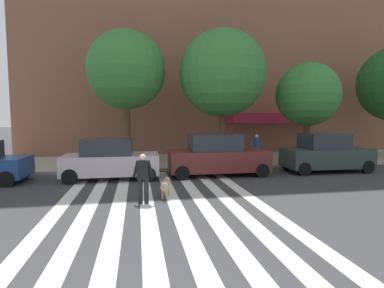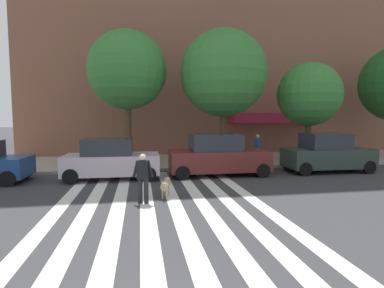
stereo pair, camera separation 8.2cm
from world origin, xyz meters
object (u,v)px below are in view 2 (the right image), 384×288
(parked_car_third_in_line, at_px, (218,156))
(parked_car_fourth_in_line, at_px, (327,154))
(street_tree_nearest, at_px, (127,70))
(pedestrian_bystander, at_px, (257,146))
(pedestrian_dog_walker, at_px, (143,176))
(dog_on_leash, at_px, (166,185))
(parked_car_behind_first, at_px, (111,160))
(street_tree_middle, at_px, (223,73))
(street_tree_further, at_px, (309,95))

(parked_car_third_in_line, relative_size, parked_car_fourth_in_line, 1.08)
(street_tree_nearest, xyz_separation_m, pedestrian_bystander, (7.57, -0.73, -4.39))
(pedestrian_dog_walker, bearing_deg, dog_on_leash, 40.70)
(parked_car_behind_first, distance_m, parked_car_fourth_in_line, 10.80)
(parked_car_fourth_in_line, distance_m, dog_on_leash, 9.34)
(street_tree_nearest, height_order, dog_on_leash, street_tree_nearest)
(parked_car_third_in_line, distance_m, street_tree_nearest, 7.31)
(street_tree_middle, xyz_separation_m, street_tree_further, (5.24, -0.24, -1.16))
(parked_car_third_in_line, height_order, street_tree_further, street_tree_further)
(pedestrian_dog_walker, relative_size, dog_on_leash, 1.48)
(street_tree_nearest, bearing_deg, parked_car_fourth_in_line, -20.28)
(parked_car_fourth_in_line, xyz_separation_m, street_tree_nearest, (-10.15, 3.75, 4.53))
(pedestrian_dog_walker, bearing_deg, street_tree_middle, 57.13)
(parked_car_third_in_line, bearing_deg, street_tree_further, 23.66)
(street_tree_middle, xyz_separation_m, pedestrian_dog_walker, (-4.69, -7.26, -4.39))
(street_tree_middle, relative_size, pedestrian_dog_walker, 4.67)
(street_tree_further, relative_size, pedestrian_bystander, 3.61)
(parked_car_third_in_line, relative_size, pedestrian_bystander, 2.90)
(street_tree_nearest, distance_m, street_tree_middle, 5.48)
(parked_car_third_in_line, distance_m, pedestrian_dog_walker, 5.60)
(parked_car_fourth_in_line, height_order, street_tree_nearest, street_tree_nearest)
(parked_car_third_in_line, relative_size, street_tree_nearest, 0.63)
(street_tree_middle, xyz_separation_m, pedestrian_bystander, (2.15, 0.02, -4.24))
(street_tree_further, bearing_deg, pedestrian_bystander, 175.27)
(pedestrian_dog_walker, bearing_deg, pedestrian_bystander, 46.77)
(parked_car_third_in_line, xyz_separation_m, pedestrian_dog_walker, (-3.63, -4.26, -0.03))
(parked_car_third_in_line, xyz_separation_m, street_tree_further, (6.30, 2.76, 3.20))
(street_tree_nearest, bearing_deg, parked_car_third_in_line, -40.67)
(parked_car_behind_first, relative_size, dog_on_leash, 3.84)
(parked_car_fourth_in_line, xyz_separation_m, street_tree_further, (0.51, 2.76, 3.22))
(street_tree_nearest, relative_size, pedestrian_bystander, 4.61)
(parked_car_third_in_line, distance_m, pedestrian_bystander, 4.41)
(parked_car_third_in_line, bearing_deg, parked_car_behind_first, 179.99)
(street_tree_nearest, height_order, street_tree_further, street_tree_nearest)
(parked_car_third_in_line, xyz_separation_m, parked_car_fourth_in_line, (5.78, 0.00, -0.02))
(parked_car_fourth_in_line, distance_m, pedestrian_bystander, 3.97)
(parked_car_fourth_in_line, relative_size, street_tree_further, 0.75)
(parked_car_third_in_line, xyz_separation_m, street_tree_middle, (1.06, 3.00, 4.36))
(street_tree_middle, relative_size, pedestrian_bystander, 4.67)
(parked_car_behind_first, height_order, street_tree_nearest, street_tree_nearest)
(parked_car_third_in_line, relative_size, street_tree_further, 0.80)
(street_tree_middle, height_order, dog_on_leash, street_tree_middle)
(parked_car_third_in_line, xyz_separation_m, dog_on_leash, (-2.83, -3.57, -0.51))
(parked_car_behind_first, relative_size, pedestrian_dog_walker, 2.60)
(street_tree_nearest, bearing_deg, street_tree_middle, -7.90)
(street_tree_nearest, height_order, street_tree_middle, street_tree_middle)
(street_tree_middle, bearing_deg, pedestrian_bystander, 0.50)
(parked_car_behind_first, height_order, pedestrian_bystander, parked_car_behind_first)
(street_tree_further, xyz_separation_m, dog_on_leash, (-9.13, -6.33, -3.71))
(parked_car_third_in_line, xyz_separation_m, pedestrian_bystander, (3.21, 3.02, 0.12))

